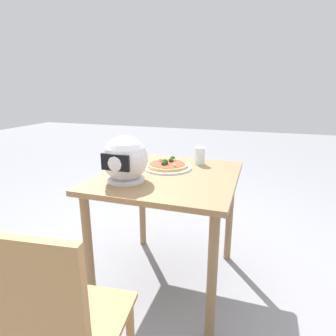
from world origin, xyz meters
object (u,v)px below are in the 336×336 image
at_px(motorcycle_helmet, 125,160).
at_px(pizza, 168,164).
at_px(dining_table, 168,191).
at_px(chair_far, 51,330).
at_px(drinking_glass, 200,156).

bearing_deg(motorcycle_helmet, pizza, -114.61).
distance_m(dining_table, pizza, 0.19).
bearing_deg(pizza, chair_far, 88.27).
relative_size(pizza, chair_far, 0.29).
xyz_separation_m(dining_table, chair_far, (0.08, 0.98, -0.14)).
bearing_deg(motorcycle_helmet, dining_table, -134.36).
bearing_deg(chair_far, pizza, -91.73).
distance_m(pizza, drinking_glass, 0.24).
bearing_deg(motorcycle_helmet, drinking_glass, -123.91).
relative_size(motorcycle_helmet, drinking_glass, 2.22).
height_order(dining_table, pizza, pizza).
distance_m(drinking_glass, chair_far, 1.31).
bearing_deg(chair_far, dining_table, -94.61).
relative_size(dining_table, drinking_glass, 7.60).
xyz_separation_m(motorcycle_helmet, chair_far, (-0.11, 0.78, -0.37)).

